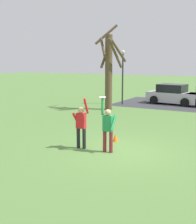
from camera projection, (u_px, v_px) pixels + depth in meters
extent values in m
plane|color=#567F3D|center=(119.00, 151.00, 11.30)|extent=(120.00, 120.00, 0.00)
cylinder|color=maroon|center=(111.00, 142.00, 11.05)|extent=(0.14, 0.14, 0.82)
cylinder|color=maroon|center=(105.00, 141.00, 11.16)|extent=(0.14, 0.14, 0.82)
cube|color=#238447|center=(108.00, 123.00, 10.99)|extent=(0.37, 0.24, 0.60)
sphere|color=tan|center=(108.00, 112.00, 10.92)|extent=(0.23, 0.23, 0.23)
cylinder|color=#238447|center=(114.00, 123.00, 10.89)|extent=(0.12, 0.49, 0.57)
cylinder|color=#238447|center=(102.00, 106.00, 10.97)|extent=(0.09, 0.09, 0.66)
cylinder|color=black|center=(78.00, 138.00, 11.64)|extent=(0.14, 0.14, 0.82)
cylinder|color=black|center=(84.00, 139.00, 11.53)|extent=(0.14, 0.14, 0.82)
cube|color=red|center=(81.00, 121.00, 11.46)|extent=(0.37, 0.24, 0.60)
sphere|color=tan|center=(81.00, 110.00, 11.39)|extent=(0.23, 0.23, 0.23)
cylinder|color=red|center=(76.00, 119.00, 11.55)|extent=(0.12, 0.49, 0.57)
cylinder|color=red|center=(86.00, 106.00, 11.26)|extent=(0.11, 0.36, 0.64)
cylinder|color=white|center=(103.00, 97.00, 10.91)|extent=(0.26, 0.26, 0.02)
cube|color=#BCBCC1|center=(173.00, 97.00, 23.68)|extent=(4.29, 2.29, 0.80)
cube|color=black|center=(172.00, 88.00, 23.64)|extent=(2.29, 1.89, 0.64)
cylinder|color=black|center=(193.00, 100.00, 23.71)|extent=(0.68, 0.30, 0.66)
cylinder|color=black|center=(185.00, 102.00, 22.26)|extent=(0.68, 0.30, 0.66)
cylinder|color=black|center=(163.00, 98.00, 25.18)|extent=(0.68, 0.30, 0.66)
cylinder|color=black|center=(154.00, 100.00, 23.72)|extent=(0.68, 0.30, 0.66)
cylinder|color=black|center=(194.00, 103.00, 22.00)|extent=(0.68, 0.30, 0.66)
cylinder|color=brown|center=(109.00, 73.00, 20.58)|extent=(0.51, 0.51, 5.22)
cylinder|color=brown|center=(119.00, 51.00, 19.84)|extent=(0.43, 1.77, 1.46)
cylinder|color=brown|center=(104.00, 59.00, 20.63)|extent=(0.26, 0.91, 1.28)
cylinder|color=brown|center=(103.00, 48.00, 20.15)|extent=(0.86, 0.83, 1.40)
cylinder|color=brown|center=(106.00, 35.00, 20.88)|extent=(1.39, 1.23, 1.45)
cylinder|color=brown|center=(115.00, 53.00, 19.90)|extent=(0.62, 1.38, 2.00)
cylinder|color=#2D2D33|center=(123.00, 79.00, 23.23)|extent=(0.12, 0.12, 4.00)
sphere|color=silver|center=(123.00, 52.00, 22.86)|extent=(0.28, 0.28, 0.28)
cone|color=orange|center=(115.00, 138.00, 12.62)|extent=(0.26, 0.26, 0.32)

